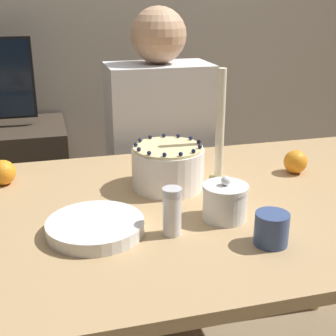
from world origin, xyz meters
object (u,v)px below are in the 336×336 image
object	(u,v)px
cake	(168,167)
sugar_bowl	(225,202)
sugar_shaker	(172,211)
candle	(220,136)
person_man_blue_shirt	(159,183)

from	to	relation	value
cake	sugar_bowl	size ratio (longest dim) A/B	1.82
sugar_shaker	candle	bearing A→B (deg)	51.74
sugar_shaker	candle	xyz separation A→B (m)	(0.22, 0.28, 0.08)
cake	sugar_bowl	world-z (taller)	cake
sugar_shaker	person_man_blue_shirt	distance (m)	0.87
person_man_blue_shirt	sugar_shaker	bearing A→B (deg)	78.27
sugar_bowl	person_man_blue_shirt	size ratio (longest dim) A/B	0.09
sugar_bowl	person_man_blue_shirt	xyz separation A→B (m)	(0.02, 0.76, -0.25)
cake	candle	distance (m)	0.17
sugar_bowl	sugar_shaker	distance (m)	0.16
sugar_bowl	candle	size ratio (longest dim) A/B	0.34
cake	person_man_blue_shirt	xyz separation A→B (m)	(0.10, 0.52, -0.27)
candle	cake	bearing A→B (deg)	178.37
person_man_blue_shirt	candle	bearing A→B (deg)	95.63
sugar_bowl	candle	xyz separation A→B (m)	(0.07, 0.23, 0.10)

